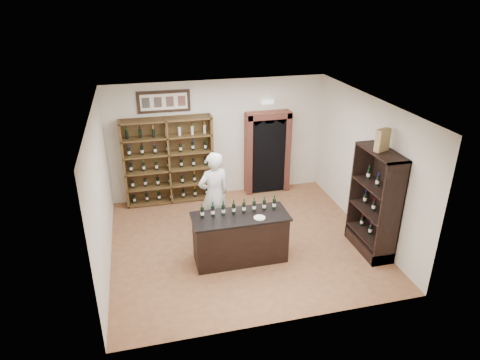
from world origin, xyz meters
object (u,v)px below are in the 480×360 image
(side_cabinet, at_px, (374,217))
(wine_crate, at_px, (383,140))
(counter_bottle_0, at_px, (202,212))
(tasting_counter, at_px, (240,238))
(wine_shelf, at_px, (169,161))
(shopkeeper, at_px, (214,195))

(side_cabinet, height_order, wine_crate, wine_crate)
(counter_bottle_0, height_order, wine_crate, wine_crate)
(tasting_counter, relative_size, wine_crate, 4.40)
(counter_bottle_0, relative_size, side_cabinet, 0.14)
(tasting_counter, bearing_deg, wine_shelf, 110.56)
(tasting_counter, height_order, counter_bottle_0, counter_bottle_0)
(tasting_counter, xyz_separation_m, counter_bottle_0, (-0.72, 0.11, 0.61))
(wine_shelf, relative_size, counter_bottle_0, 7.33)
(side_cabinet, relative_size, wine_crate, 5.14)
(side_cabinet, bearing_deg, tasting_counter, 173.72)
(side_cabinet, xyz_separation_m, shopkeeper, (-3.04, 1.36, 0.21))
(wine_shelf, xyz_separation_m, counter_bottle_0, (0.38, -2.83, 0.01))
(counter_bottle_0, xyz_separation_m, side_cabinet, (3.44, -0.41, -0.35))
(side_cabinet, bearing_deg, wine_shelf, 139.79)
(shopkeeper, bearing_deg, counter_bottle_0, 51.33)
(counter_bottle_0, xyz_separation_m, shopkeeper, (0.40, 0.95, -0.14))
(wine_shelf, height_order, counter_bottle_0, wine_shelf)
(wine_shelf, height_order, tasting_counter, wine_shelf)
(counter_bottle_0, bearing_deg, side_cabinet, -6.71)
(wine_shelf, bearing_deg, shopkeeper, -67.34)
(shopkeeper, bearing_deg, wine_crate, 139.92)
(shopkeeper, height_order, wine_crate, wine_crate)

